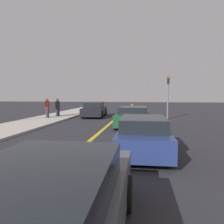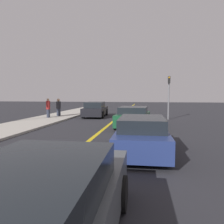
% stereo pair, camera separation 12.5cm
% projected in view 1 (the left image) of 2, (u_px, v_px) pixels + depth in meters
% --- Properties ---
extents(road_center_line, '(0.20, 60.00, 0.01)m').
position_uv_depth(road_center_line, '(114.00, 120.00, 17.10)').
color(road_center_line, gold).
rests_on(road_center_line, ground_plane).
extents(sidewalk_left, '(3.25, 33.92, 0.12)m').
position_uv_depth(sidewalk_left, '(43.00, 120.00, 16.86)').
color(sidewalk_left, '#ADA89E').
rests_on(sidewalk_left, ground_plane).
extents(car_near_right_lane, '(1.91, 4.39, 1.30)m').
position_uv_depth(car_near_right_lane, '(45.00, 217.00, 2.51)').
color(car_near_right_lane, '#4C5156').
rests_on(car_near_right_lane, ground_plane).
extents(car_ahead_center, '(1.89, 4.18, 1.26)m').
position_uv_depth(car_ahead_center, '(143.00, 135.00, 7.69)').
color(car_ahead_center, navy).
rests_on(car_ahead_center, ground_plane).
extents(car_far_distant, '(2.13, 3.94, 1.29)m').
position_uv_depth(car_far_distant, '(133.00, 117.00, 13.49)').
color(car_far_distant, '#144728').
rests_on(car_far_distant, ground_plane).
extents(car_parked_left_lot, '(2.08, 4.49, 1.37)m').
position_uv_depth(car_parked_left_lot, '(94.00, 110.00, 19.89)').
color(car_parked_left_lot, black).
rests_on(car_parked_left_lot, ground_plane).
extents(pedestrian_far_standing, '(0.32, 0.32, 1.60)m').
position_uv_depth(pedestrian_far_standing, '(47.00, 108.00, 18.04)').
color(pedestrian_far_standing, '#282D3D').
rests_on(pedestrian_far_standing, sidewalk_left).
extents(pedestrian_by_sign, '(0.40, 0.40, 1.55)m').
position_uv_depth(pedestrian_by_sign, '(58.00, 107.00, 19.52)').
color(pedestrian_by_sign, '#282D3D').
rests_on(pedestrian_by_sign, sidewalk_left).
extents(traffic_light, '(0.18, 0.40, 3.49)m').
position_uv_depth(traffic_light, '(168.00, 93.00, 17.63)').
color(traffic_light, slate).
rests_on(traffic_light, ground_plane).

